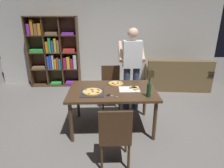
# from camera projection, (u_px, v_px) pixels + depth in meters

# --- Properties ---
(ground_plane) EXTENTS (12.00, 12.00, 0.00)m
(ground_plane) POSITION_uv_depth(u_px,v_px,m) (112.00, 126.00, 3.66)
(ground_plane) COLOR gray
(back_wall) EXTENTS (6.40, 0.10, 2.80)m
(back_wall) POSITION_uv_depth(u_px,v_px,m) (109.00, 36.00, 5.63)
(back_wall) COLOR silver
(back_wall) RESTS_ON ground_plane
(dining_table) EXTENTS (1.52, 1.01, 0.75)m
(dining_table) POSITION_uv_depth(u_px,v_px,m) (112.00, 93.00, 3.43)
(dining_table) COLOR #4C331E
(dining_table) RESTS_ON ground_plane
(chair_near_camera) EXTENTS (0.42, 0.42, 0.90)m
(chair_near_camera) POSITION_uv_depth(u_px,v_px,m) (115.00, 134.00, 2.56)
(chair_near_camera) COLOR #472D19
(chair_near_camera) RESTS_ON ground_plane
(chair_far_side) EXTENTS (0.42, 0.42, 0.90)m
(chair_far_side) POSITION_uv_depth(u_px,v_px,m) (111.00, 83.00, 4.42)
(chair_far_side) COLOR #472D19
(chair_far_side) RESTS_ON ground_plane
(couch) EXTENTS (1.78, 1.02, 0.85)m
(couch) POSITION_uv_depth(u_px,v_px,m) (176.00, 78.00, 5.49)
(couch) COLOR brown
(couch) RESTS_ON ground_plane
(bookshelf) EXTENTS (1.40, 0.35, 1.95)m
(bookshelf) POSITION_uv_depth(u_px,v_px,m) (54.00, 52.00, 5.52)
(bookshelf) COLOR #513823
(bookshelf) RESTS_ON ground_plane
(person_serving_pizza) EXTENTS (0.55, 0.54, 1.75)m
(person_serving_pizza) POSITION_uv_depth(u_px,v_px,m) (132.00, 65.00, 4.06)
(person_serving_pizza) COLOR #38476B
(person_serving_pizza) RESTS_ON ground_plane
(pepperoni_pizza_on_tray) EXTENTS (0.39, 0.39, 0.04)m
(pepperoni_pizza_on_tray) POSITION_uv_depth(u_px,v_px,m) (92.00, 92.00, 3.26)
(pepperoni_pizza_on_tray) COLOR #2D2D33
(pepperoni_pizza_on_tray) RESTS_ON dining_table
(pizza_slices_on_towel) EXTENTS (0.36, 0.28, 0.03)m
(pizza_slices_on_towel) POSITION_uv_depth(u_px,v_px,m) (131.00, 89.00, 3.41)
(pizza_slices_on_towel) COLOR white
(pizza_slices_on_towel) RESTS_ON dining_table
(wine_bottle) EXTENTS (0.07, 0.07, 0.32)m
(wine_bottle) POSITION_uv_depth(u_px,v_px,m) (149.00, 90.00, 3.08)
(wine_bottle) COLOR #194723
(wine_bottle) RESTS_ON dining_table
(kitchen_scissors) EXTENTS (0.19, 0.14, 0.01)m
(kitchen_scissors) POSITION_uv_depth(u_px,v_px,m) (110.00, 96.00, 3.15)
(kitchen_scissors) COLOR silver
(kitchen_scissors) RESTS_ON dining_table
(second_pizza_plain) EXTENTS (0.28, 0.28, 0.03)m
(second_pizza_plain) POSITION_uv_depth(u_px,v_px,m) (116.00, 83.00, 3.67)
(second_pizza_plain) COLOR tan
(second_pizza_plain) RESTS_ON dining_table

